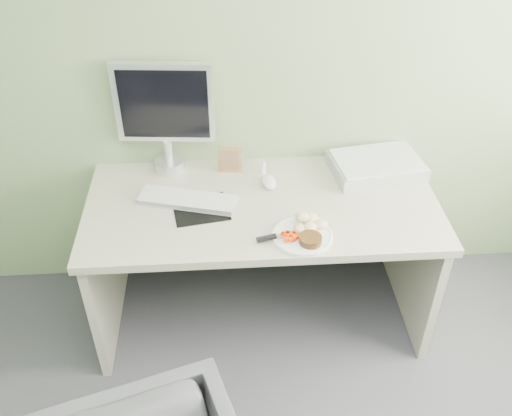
{
  "coord_description": "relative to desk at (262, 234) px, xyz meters",
  "views": [
    {
      "loc": [
        -0.16,
        -0.42,
        2.29
      ],
      "look_at": [
        -0.04,
        1.5,
        0.8
      ],
      "focal_mm": 40.0,
      "sensor_mm": 36.0,
      "label": 1
    }
  ],
  "objects": [
    {
      "name": "steak_knife",
      "position": [
        0.03,
        -0.26,
        0.21
      ],
      "size": [
        0.22,
        0.08,
        0.02
      ],
      "rotation": [
        0.0,
        0.0,
        0.26
      ],
      "color": "silver",
      "rests_on": "plate"
    },
    {
      "name": "steak",
      "position": [
        0.18,
        -0.3,
        0.21
      ],
      "size": [
        0.12,
        0.12,
        0.03
      ],
      "primitive_type": "cylinder",
      "rotation": [
        0.0,
        0.0,
        0.34
      ],
      "color": "black",
      "rests_on": "plate"
    },
    {
      "name": "photo_frame",
      "position": [
        -0.14,
        0.26,
        0.25
      ],
      "size": [
        0.11,
        0.02,
        0.14
      ],
      "primitive_type": "cube",
      "rotation": [
        0.0,
        0.0,
        -0.09
      ],
      "color": "olive",
      "rests_on": "desk"
    },
    {
      "name": "keyboard",
      "position": [
        -0.34,
        0.03,
        0.2
      ],
      "size": [
        0.46,
        0.24,
        0.02
      ],
      "primitive_type": "cube",
      "rotation": [
        0.0,
        0.0,
        -0.27
      ],
      "color": "white",
      "rests_on": "desk"
    },
    {
      "name": "carrot_heap",
      "position": [
        0.09,
        -0.27,
        0.22
      ],
      "size": [
        0.07,
        0.06,
        0.04
      ],
      "primitive_type": "cube",
      "rotation": [
        0.0,
        0.0,
        -0.05
      ],
      "color": "#FF3905",
      "rests_on": "plate"
    },
    {
      "name": "monitor",
      "position": [
        -0.43,
        0.31,
        0.49
      ],
      "size": [
        0.46,
        0.14,
        0.55
      ],
      "rotation": [
        0.0,
        0.0,
        -0.09
      ],
      "color": "silver",
      "rests_on": "desk"
    },
    {
      "name": "plate",
      "position": [
        0.15,
        -0.25,
        0.19
      ],
      "size": [
        0.25,
        0.25,
        0.01
      ],
      "primitive_type": "cylinder",
      "color": "white",
      "rests_on": "desk"
    },
    {
      "name": "wall_back",
      "position": [
        0.0,
        0.38,
        0.8
      ],
      "size": [
        3.5,
        0.0,
        3.5
      ],
      "primitive_type": "plane",
      "rotation": [
        1.57,
        0.0,
        0.0
      ],
      "color": "gray",
      "rests_on": "floor"
    },
    {
      "name": "potato_pile",
      "position": [
        0.18,
        -0.2,
        0.23
      ],
      "size": [
        0.13,
        0.11,
        0.06
      ],
      "primitive_type": "ellipsoid",
      "rotation": [
        0.0,
        0.0,
        -0.19
      ],
      "color": "tan",
      "rests_on": "plate"
    },
    {
      "name": "desk",
      "position": [
        0.0,
        0.0,
        0.0
      ],
      "size": [
        1.6,
        0.75,
        0.73
      ],
      "color": "beige",
      "rests_on": "floor"
    },
    {
      "name": "computer_mouse",
      "position": [
        0.04,
        0.14,
        0.2
      ],
      "size": [
        0.07,
        0.12,
        0.04
      ],
      "primitive_type": "ellipsoid",
      "rotation": [
        0.0,
        0.0,
        0.09
      ],
      "color": "white",
      "rests_on": "desk"
    },
    {
      "name": "mousepad",
      "position": [
        -0.28,
        -0.03,
        0.18
      ],
      "size": [
        0.27,
        0.25,
        0.0
      ],
      "primitive_type": "cube",
      "rotation": [
        0.0,
        0.0,
        0.17
      ],
      "color": "black",
      "rests_on": "desk"
    },
    {
      "name": "scanner",
      "position": [
        0.57,
        0.22,
        0.22
      ],
      "size": [
        0.46,
        0.34,
        0.07
      ],
      "primitive_type": "cube",
      "rotation": [
        0.0,
        0.0,
        0.15
      ],
      "color": "#A8AAAF",
      "rests_on": "desk"
    },
    {
      "name": "eyedrop_bottle",
      "position": [
        0.02,
        0.25,
        0.22
      ],
      "size": [
        0.03,
        0.03,
        0.08
      ],
      "color": "white",
      "rests_on": "desk"
    }
  ]
}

